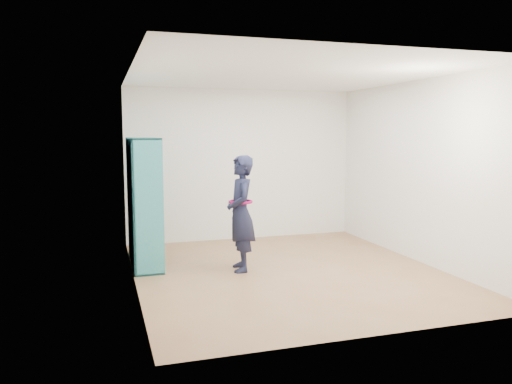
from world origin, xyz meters
name	(u,v)px	position (x,y,z in m)	size (l,w,h in m)	color
floor	(288,271)	(0.00, 0.00, 0.00)	(4.50, 4.50, 0.00)	brown
ceiling	(290,75)	(0.00, 0.00, 2.60)	(4.50, 4.50, 0.00)	white
wall_left	(133,179)	(-2.00, 0.00, 1.30)	(0.02, 4.50, 2.60)	white
wall_right	(419,172)	(2.00, 0.00, 1.30)	(0.02, 4.50, 2.60)	white
wall_back	(242,165)	(0.00, 2.25, 1.30)	(4.00, 0.02, 2.60)	white
wall_front	(380,196)	(0.00, -2.25, 1.30)	(4.00, 0.02, 2.60)	white
bookshelf	(142,203)	(-1.83, 1.01, 0.87)	(0.39, 1.34, 1.79)	teal
person	(241,213)	(-0.58, 0.26, 0.78)	(0.43, 0.61, 1.56)	black
smartphone	(229,205)	(-0.72, 0.37, 0.88)	(0.03, 0.10, 0.14)	silver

